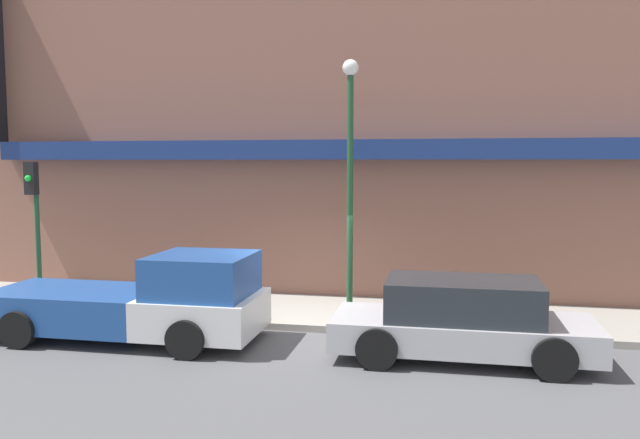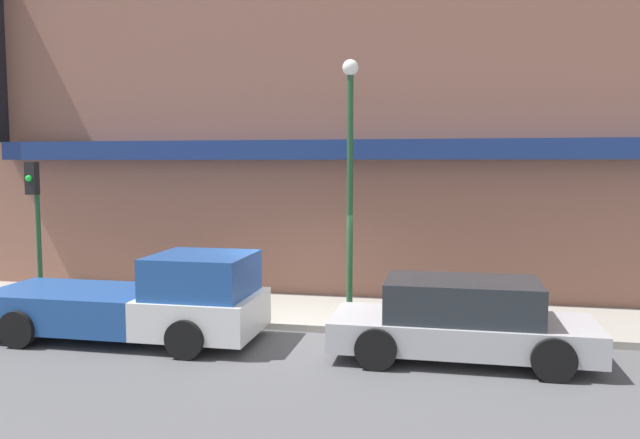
% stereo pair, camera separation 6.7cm
% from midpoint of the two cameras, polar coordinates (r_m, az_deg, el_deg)
% --- Properties ---
extents(ground_plane, '(80.00, 80.00, 0.00)m').
position_cam_midpoint_polar(ground_plane, '(13.83, -2.03, -10.22)').
color(ground_plane, '#4C4C4F').
extents(sidewalk, '(36.00, 3.10, 0.16)m').
position_cam_midpoint_polar(sidewalk, '(15.27, -0.66, -8.42)').
color(sidewalk, gray).
rests_on(sidewalk, ground).
extents(building, '(19.80, 3.80, 9.51)m').
position_cam_midpoint_polar(building, '(17.85, 1.35, 8.66)').
color(building, brown).
rests_on(building, ground).
extents(pickup_truck, '(5.72, 2.27, 1.84)m').
position_cam_midpoint_polar(pickup_truck, '(13.51, -15.69, -7.24)').
color(pickup_truck, silver).
rests_on(pickup_truck, ground).
extents(parked_car, '(4.84, 2.06, 1.51)m').
position_cam_midpoint_polar(parked_car, '(12.09, 12.97, -8.98)').
color(parked_car, '#ADADB2').
rests_on(parked_car, ground).
extents(fire_hydrant, '(0.19, 0.19, 0.74)m').
position_cam_midpoint_polar(fire_hydrant, '(14.48, -6.68, -7.42)').
color(fire_hydrant, yellow).
rests_on(fire_hydrant, sidewalk).
extents(street_lamp, '(0.36, 0.36, 5.79)m').
position_cam_midpoint_polar(street_lamp, '(13.97, 2.90, 5.51)').
color(street_lamp, '#1E4728').
rests_on(street_lamp, sidewalk).
extents(traffic_light, '(0.28, 0.42, 3.54)m').
position_cam_midpoint_polar(traffic_light, '(16.92, -24.49, 1.09)').
color(traffic_light, '#1E4728').
rests_on(traffic_light, sidewalk).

